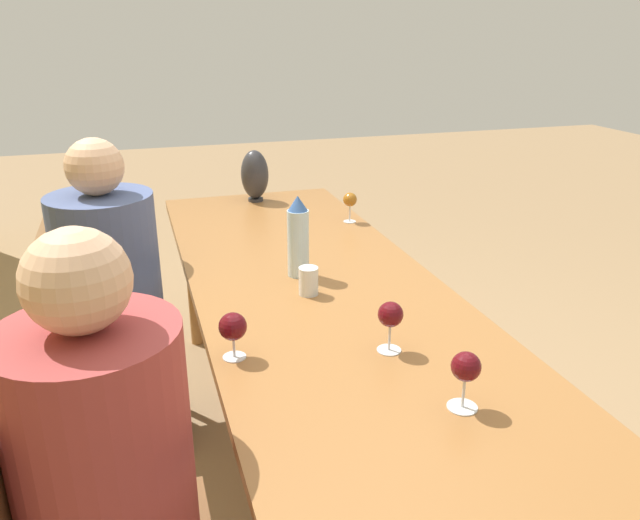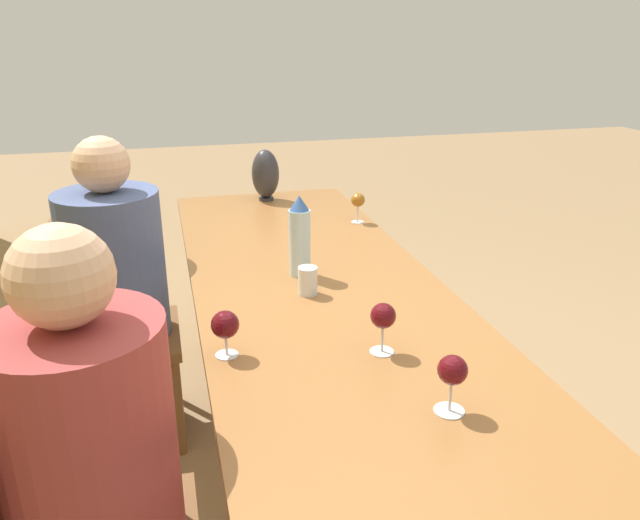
{
  "view_description": "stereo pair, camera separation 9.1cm",
  "coord_description": "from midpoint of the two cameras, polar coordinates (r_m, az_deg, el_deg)",
  "views": [
    {
      "loc": [
        -1.86,
        0.57,
        1.61
      ],
      "look_at": [
        -0.01,
        0.0,
        0.87
      ],
      "focal_mm": 35.0,
      "sensor_mm": 36.0,
      "label": 1
    },
    {
      "loc": [
        -1.89,
        0.48,
        1.61
      ],
      "look_at": [
        -0.01,
        0.0,
        0.87
      ],
      "focal_mm": 35.0,
      "sensor_mm": 36.0,
      "label": 2
    }
  ],
  "objects": [
    {
      "name": "dining_table",
      "position": [
        2.15,
        -1.28,
        -4.29
      ],
      "size": [
        2.57,
        0.84,
        0.77
      ],
      "color": "#936033",
      "rests_on": "ground_plane"
    },
    {
      "name": "water_tumbler",
      "position": [
        2.05,
        -2.33,
        -1.94
      ],
      "size": [
        0.06,
        0.06,
        0.09
      ],
      "color": "silver",
      "rests_on": "dining_table"
    },
    {
      "name": "chair_far",
      "position": [
        2.58,
        -20.74,
        -6.19
      ],
      "size": [
        0.44,
        0.44,
        0.93
      ],
      "color": "brown",
      "rests_on": "ground_plane"
    },
    {
      "name": "water_bottle",
      "position": [
        2.17,
        -3.21,
        2.07
      ],
      "size": [
        0.08,
        0.08,
        0.29
      ],
      "color": "silver",
      "rests_on": "dining_table"
    },
    {
      "name": "wine_glass_1",
      "position": [
        1.67,
        -9.53,
        -6.12
      ],
      "size": [
        0.08,
        0.08,
        0.13
      ],
      "color": "silver",
      "rests_on": "dining_table"
    },
    {
      "name": "wine_glass_0",
      "position": [
        1.68,
        4.92,
        -5.13
      ],
      "size": [
        0.07,
        0.07,
        0.14
      ],
      "color": "silver",
      "rests_on": "dining_table"
    },
    {
      "name": "person_far",
      "position": [
        2.51,
        -19.22,
        -2.78
      ],
      "size": [
        0.38,
        0.38,
        1.24
      ],
      "color": "#2D2D38",
      "rests_on": "ground_plane"
    },
    {
      "name": "ground_plane",
      "position": [
        2.53,
        -1.15,
        -18.76
      ],
      "size": [
        14.0,
        14.0,
        0.0
      ],
      "primitive_type": "plane",
      "color": "#937551"
    },
    {
      "name": "wine_glass_3",
      "position": [
        1.47,
        11.44,
        -9.73
      ],
      "size": [
        0.07,
        0.07,
        0.14
      ],
      "color": "silver",
      "rests_on": "dining_table"
    },
    {
      "name": "person_near",
      "position": [
        1.53,
        -19.98,
        -18.78
      ],
      "size": [
        0.38,
        0.38,
        1.26
      ],
      "color": "#2D2D38",
      "rests_on": "ground_plane"
    },
    {
      "name": "wine_glass_2",
      "position": [
        2.79,
        1.82,
        5.45
      ],
      "size": [
        0.06,
        0.06,
        0.14
      ],
      "color": "silver",
      "rests_on": "dining_table"
    },
    {
      "name": "vase",
      "position": [
        3.15,
        -6.82,
        7.73
      ],
      "size": [
        0.14,
        0.14,
        0.26
      ],
      "color": "#2D2D33",
      "rests_on": "dining_table"
    }
  ]
}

